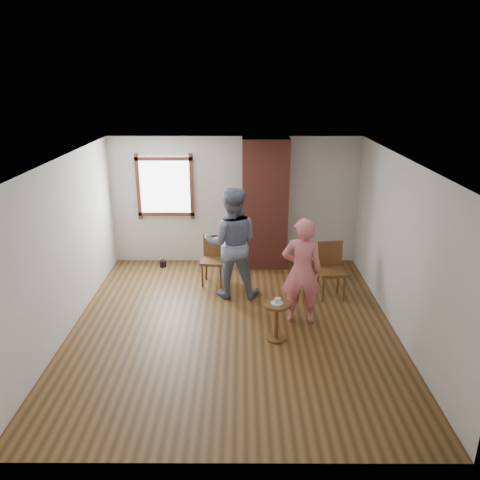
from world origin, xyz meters
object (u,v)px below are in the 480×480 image
stoneware_crock (234,256)px  person_pink (302,271)px  man (232,243)px  dining_chair_right (330,267)px  side_table (277,315)px  dining_chair_left (214,257)px

stoneware_crock → person_pink: bearing=-63.9°
stoneware_crock → man: size_ratio=0.23×
stoneware_crock → man: (-0.01, -1.28, 0.76)m
dining_chair_right → man: 1.78m
side_table → person_pink: 0.83m
stoneware_crock → dining_chair_right: dining_chair_right is taller
side_table → person_pink: person_pink is taller
dining_chair_left → man: bearing=-49.0°
dining_chair_right → man: man is taller
dining_chair_right → person_pink: size_ratio=0.57×
side_table → stoneware_crock: bearing=103.6°
stoneware_crock → side_table: 2.87m
dining_chair_left → man: (0.35, -0.54, 0.47)m
side_table → man: bearing=114.4°
man → stoneware_crock: bearing=-89.2°
side_table → person_pink: size_ratio=0.35×
dining_chair_right → side_table: (-1.05, -1.48, -0.15)m
dining_chair_left → person_pink: (1.45, -1.49, 0.35)m
man → dining_chair_right: bearing=-179.7°
man → person_pink: man is taller
stoneware_crock → dining_chair_right: size_ratio=0.46×
dining_chair_left → man: size_ratio=0.46×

